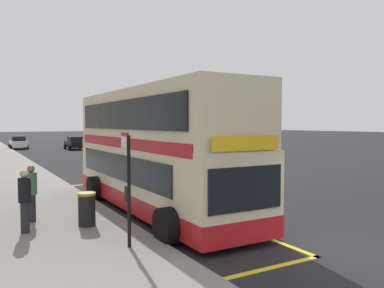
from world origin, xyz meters
name	(u,v)px	position (x,y,z in m)	size (l,w,h in m)	color
ground_plane	(71,157)	(0.00, 32.00, 0.00)	(260.00, 260.00, 0.00)	black
double_decker_bus	(154,155)	(-2.46, 6.92, 2.06)	(3.24, 10.96, 4.40)	beige
bus_bay_markings	(149,208)	(-2.53, 7.30, 0.01)	(2.93, 13.98, 0.01)	yellow
bus_stop_sign	(128,180)	(-4.93, 2.99, 1.79)	(0.09, 0.51, 2.84)	black
parked_car_black_kerbside	(75,143)	(2.85, 42.76, 0.80)	(2.09, 4.20, 1.62)	black
parked_car_teal_ahead	(147,152)	(4.56, 24.19, 0.80)	(2.09, 4.20, 1.62)	#196066
parked_car_white_distant	(18,143)	(-3.11, 47.48, 0.80)	(2.09, 4.20, 1.62)	silver
pedestrian_waiting_near_sign	(31,191)	(-6.69, 6.80, 1.11)	(0.34, 0.34, 1.77)	#26262D
pedestrian_further_back	(25,198)	(-7.02, 5.55, 1.11)	(0.34, 0.34, 1.78)	#26262D
litter_bin	(87,209)	(-5.32, 5.47, 0.64)	(0.53, 0.53, 1.00)	black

